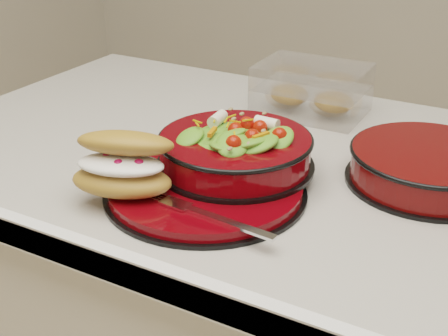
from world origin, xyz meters
The scene contains 6 objects.
dinner_plate centered at (-0.02, -0.17, 0.91)m, with size 0.30×0.30×0.02m.
salad_bowl centered at (-0.01, -0.10, 0.96)m, with size 0.24×0.24×0.10m.
croissant centered at (-0.10, -0.25, 0.96)m, with size 0.16×0.13×0.09m.
fork centered at (0.04, -0.26, 0.92)m, with size 0.18×0.03×0.00m.
pastry_box centered at (-0.01, 0.22, 0.95)m, with size 0.20×0.15×0.09m.
extra_bowl centered at (0.26, 0.02, 0.93)m, with size 0.25×0.25×0.05m.
Camera 1 is at (0.40, -0.87, 1.34)m, focal length 50.00 mm.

